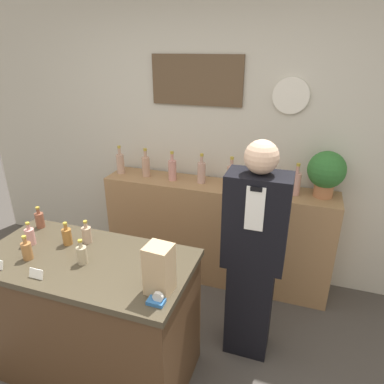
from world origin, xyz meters
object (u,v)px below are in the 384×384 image
(shopkeeper, at_px, (253,256))
(potted_plant, at_px, (326,171))
(tape_dispenser, at_px, (157,300))
(paper_bag, at_px, (159,269))

(shopkeeper, height_order, potted_plant, shopkeeper)
(shopkeeper, bearing_deg, tape_dispenser, -116.39)
(shopkeeper, bearing_deg, potted_plant, 61.81)
(shopkeeper, height_order, tape_dispenser, shopkeeper)
(potted_plant, xyz_separation_m, tape_dispenser, (-0.80, -1.56, -0.25))
(shopkeeper, distance_m, tape_dispenser, 0.85)
(shopkeeper, xyz_separation_m, tape_dispenser, (-0.38, -0.76, 0.14))
(potted_plant, distance_m, paper_bag, 1.69)
(shopkeeper, distance_m, potted_plant, 0.99)
(potted_plant, distance_m, tape_dispenser, 1.77)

